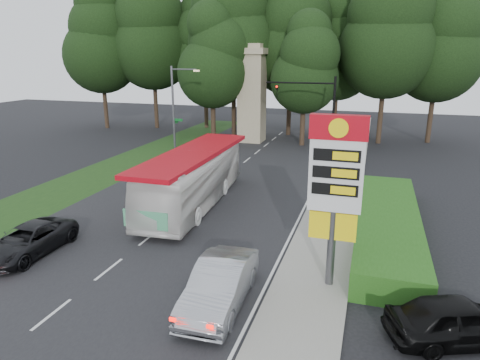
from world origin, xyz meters
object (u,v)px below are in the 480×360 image
(traffic_signal_mast, at_px, (318,106))
(monument, at_px, (252,93))
(streetlight_signs, at_px, (175,106))
(gas_station_pylon, at_px, (336,179))
(transit_bus, at_px, (194,178))
(suv_charcoal, at_px, (28,240))
(sedan_silver, at_px, (220,284))
(parked_car_black, at_px, (459,320))

(traffic_signal_mast, bearing_deg, monument, 142.00)
(streetlight_signs, relative_size, monument, 0.80)
(gas_station_pylon, distance_m, streetlight_signs, 25.74)
(transit_bus, distance_m, suv_charcoal, 9.84)
(traffic_signal_mast, relative_size, sedan_silver, 1.41)
(transit_bus, relative_size, parked_car_black, 2.64)
(transit_bus, relative_size, suv_charcoal, 2.47)
(streetlight_signs, bearing_deg, parked_car_black, -47.45)
(parked_car_black, bearing_deg, monument, 5.30)
(transit_bus, bearing_deg, streetlight_signs, 115.79)
(sedan_silver, distance_m, suv_charcoal, 9.99)
(transit_bus, bearing_deg, traffic_signal_mast, 65.62)
(traffic_signal_mast, bearing_deg, suv_charcoal, -113.42)
(monument, height_order, transit_bus, monument)
(suv_charcoal, bearing_deg, monument, 85.33)
(streetlight_signs, height_order, monument, monument)
(gas_station_pylon, relative_size, transit_bus, 0.57)
(gas_station_pylon, relative_size, parked_car_black, 1.50)
(traffic_signal_mast, xyz_separation_m, streetlight_signs, (-12.67, -1.99, -0.23))
(monument, distance_m, parked_car_black, 34.31)
(traffic_signal_mast, height_order, streetlight_signs, streetlight_signs)
(suv_charcoal, height_order, parked_car_black, parked_car_black)
(suv_charcoal, bearing_deg, streetlight_signs, 96.94)
(sedan_silver, relative_size, suv_charcoal, 1.05)
(suv_charcoal, relative_size, parked_car_black, 1.07)
(gas_station_pylon, xyz_separation_m, sedan_silver, (-3.70, -2.57, -3.60))
(gas_station_pylon, bearing_deg, suv_charcoal, -174.66)
(sedan_silver, height_order, suv_charcoal, sedan_silver)
(gas_station_pylon, relative_size, sedan_silver, 1.34)
(traffic_signal_mast, bearing_deg, transit_bus, -110.59)
(monument, distance_m, transit_bus, 21.03)
(streetlight_signs, relative_size, suv_charcoal, 1.63)
(gas_station_pylon, height_order, streetlight_signs, streetlight_signs)
(transit_bus, bearing_deg, monument, 92.26)
(gas_station_pylon, height_order, transit_bus, gas_station_pylon)
(traffic_signal_mast, bearing_deg, sedan_silver, -90.42)
(streetlight_signs, relative_size, transit_bus, 0.66)
(gas_station_pylon, distance_m, transit_bus, 11.97)
(traffic_signal_mast, relative_size, transit_bus, 0.60)
(streetlight_signs, xyz_separation_m, parked_car_black, (20.49, -22.32, -3.66))
(monument, xyz_separation_m, parked_car_black, (15.50, -30.31, -4.33))
(streetlight_signs, bearing_deg, gas_station_pylon, -51.04)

